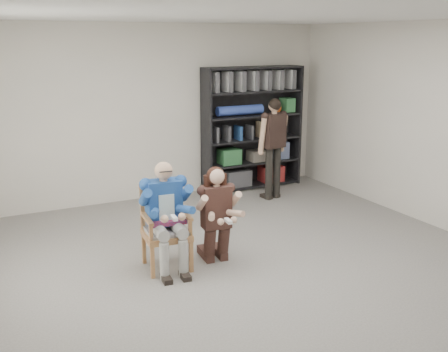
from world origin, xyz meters
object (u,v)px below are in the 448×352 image
kneeling_woman (217,216)px  standing_man (273,149)px  armchair (166,228)px  seated_man (166,216)px  bookshelf (252,128)px

kneeling_woman → standing_man: size_ratio=0.70×
armchair → seated_man: (0.00, 0.00, 0.14)m
armchair → kneeling_woman: size_ratio=0.84×
kneeling_woman → armchair: bearing=173.9°
kneeling_woman → standing_man: (1.93, 1.89, 0.25)m
armchair → bookshelf: size_ratio=0.46×
seated_man → kneeling_woman: size_ratio=1.09×
kneeling_woman → bookshelf: bookshelf is taller
seated_man → bookshelf: 3.61m
kneeling_woman → standing_man: 2.72m
bookshelf → standing_man: bookshelf is taller
armchair → kneeling_woman: 0.60m
armchair → standing_man: bearing=40.7°
seated_man → bookshelf: size_ratio=0.60×
bookshelf → armchair: bearing=-135.3°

